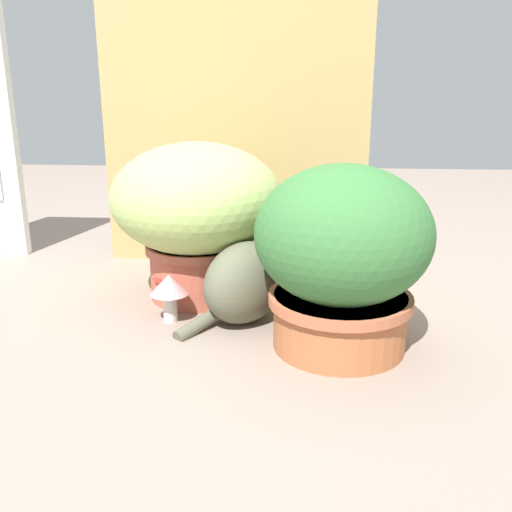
% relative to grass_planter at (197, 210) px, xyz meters
% --- Properties ---
extents(ground_plane, '(6.00, 6.00, 0.00)m').
position_rel_grass_planter_xyz_m(ground_plane, '(0.10, -0.15, -0.27)').
color(ground_plane, gray).
extents(cardboard_backdrop, '(0.92, 0.03, 0.99)m').
position_rel_grass_planter_xyz_m(cardboard_backdrop, '(0.07, 0.38, 0.23)').
color(cardboard_backdrop, tan).
rests_on(cardboard_backdrop, ground).
extents(grass_planter, '(0.49, 0.49, 0.46)m').
position_rel_grass_planter_xyz_m(grass_planter, '(0.00, 0.00, 0.00)').
color(grass_planter, '#B75B45').
rests_on(grass_planter, ground).
extents(leafy_planter, '(0.41, 0.41, 0.45)m').
position_rel_grass_planter_xyz_m(leafy_planter, '(0.40, -0.32, -0.03)').
color(leafy_planter, '#B0643B').
rests_on(leafy_planter, ground).
extents(cat, '(0.32, 0.32, 0.32)m').
position_rel_grass_planter_xyz_m(cat, '(0.17, -0.16, -0.14)').
color(cat, '#5C5D49').
rests_on(cat, ground).
extents(mushroom_ornament_red, '(0.11, 0.11, 0.13)m').
position_rel_grass_planter_xyz_m(mushroom_ornament_red, '(-0.06, -0.07, -0.17)').
color(mushroom_ornament_red, silver).
rests_on(mushroom_ornament_red, ground).
extents(mushroom_ornament_pink, '(0.10, 0.10, 0.13)m').
position_rel_grass_planter_xyz_m(mushroom_ornament_pink, '(-0.04, -0.20, -0.17)').
color(mushroom_ornament_pink, silver).
rests_on(mushroom_ornament_pink, ground).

